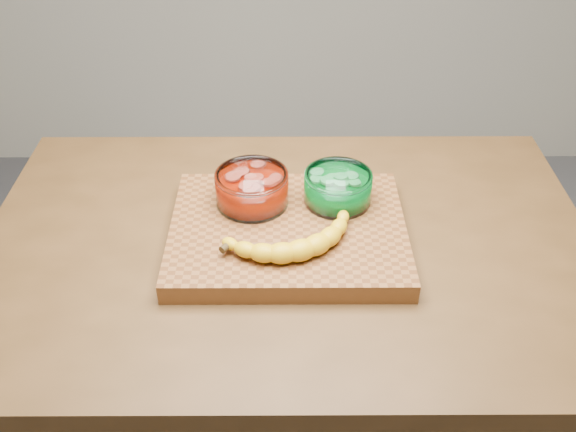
{
  "coord_description": "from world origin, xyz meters",
  "views": [
    {
      "loc": [
        -0.0,
        -0.97,
        1.69
      ],
      "look_at": [
        0.0,
        0.0,
        0.96
      ],
      "focal_mm": 40.0,
      "sensor_mm": 36.0,
      "label": 1
    }
  ],
  "objects": [
    {
      "name": "banana",
      "position": [
        0.0,
        -0.05,
        0.96
      ],
      "size": [
        0.27,
        0.17,
        0.04
      ],
      "primitive_type": null,
      "color": "gold",
      "rests_on": "cutting_board"
    },
    {
      "name": "counter",
      "position": [
        0.0,
        0.0,
        0.45
      ],
      "size": [
        1.2,
        0.8,
        0.9
      ],
      "primitive_type": "cube",
      "color": "#4C3016",
      "rests_on": "ground"
    },
    {
      "name": "bowl_green",
      "position": [
        0.1,
        0.08,
        0.97
      ],
      "size": [
        0.13,
        0.13,
        0.06
      ],
      "color": "white",
      "rests_on": "cutting_board"
    },
    {
      "name": "bowl_red",
      "position": [
        -0.07,
        0.07,
        0.97
      ],
      "size": [
        0.14,
        0.14,
        0.07
      ],
      "color": "white",
      "rests_on": "cutting_board"
    },
    {
      "name": "cutting_board",
      "position": [
        0.0,
        0.0,
        0.92
      ],
      "size": [
        0.45,
        0.35,
        0.04
      ],
      "primitive_type": "cube",
      "color": "brown",
      "rests_on": "counter"
    }
  ]
}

